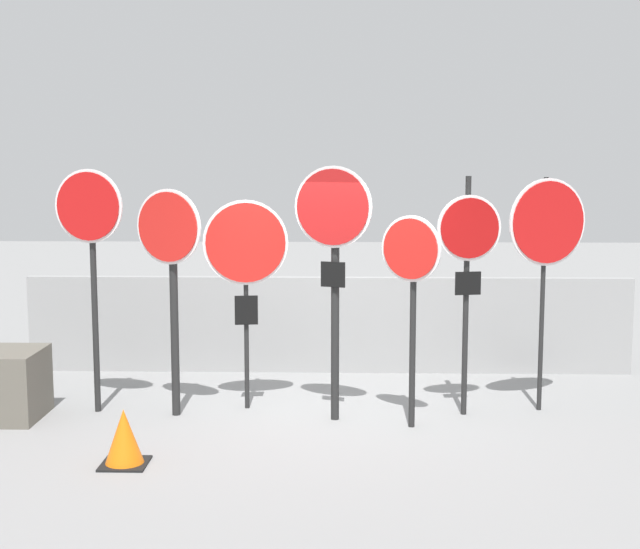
{
  "coord_description": "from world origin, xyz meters",
  "views": [
    {
      "loc": [
        0.19,
        -9.24,
        2.74
      ],
      "look_at": [
        -0.05,
        0.0,
        1.53
      ],
      "focal_mm": 50.0,
      "sensor_mm": 36.0,
      "label": 1
    }
  ],
  "objects": [
    {
      "name": "ground_plane",
      "position": [
        0.0,
        0.0,
        0.0
      ],
      "size": [
        40.0,
        40.0,
        0.0
      ],
      "primitive_type": "plane",
      "color": "gray"
    },
    {
      "name": "fence_back",
      "position": [
        0.0,
        2.01,
        0.62
      ],
      "size": [
        7.73,
        0.12,
        1.23
      ],
      "color": "gray",
      "rests_on": "ground"
    },
    {
      "name": "stop_sign_0",
      "position": [
        -2.49,
        0.08,
        1.96
      ],
      "size": [
        0.77,
        0.21,
        2.63
      ],
      "rotation": [
        0.0,
        0.0,
        -0.23
      ],
      "color": "black",
      "rests_on": "ground"
    },
    {
      "name": "stop_sign_1",
      "position": [
        -1.62,
        -0.03,
        1.69
      ],
      "size": [
        0.73,
        0.35,
        2.43
      ],
      "rotation": [
        0.0,
        0.0,
        -0.42
      ],
      "color": "black",
      "rests_on": "ground"
    },
    {
      "name": "stop_sign_2",
      "position": [
        -0.86,
        0.25,
        1.72
      ],
      "size": [
        0.91,
        0.16,
        2.3
      ],
      "rotation": [
        0.0,
        0.0,
        0.13
      ],
      "color": "black",
      "rests_on": "ground"
    },
    {
      "name": "stop_sign_3",
      "position": [
        0.09,
        -0.15,
        1.87
      ],
      "size": [
        0.8,
        0.31,
        2.66
      ],
      "rotation": [
        0.0,
        0.0,
        -0.34
      ],
      "color": "black",
      "rests_on": "ground"
    },
    {
      "name": "stop_sign_4",
      "position": [
        0.88,
        -0.38,
        1.6
      ],
      "size": [
        0.57,
        0.38,
        2.18
      ],
      "rotation": [
        0.0,
        0.0,
        -0.58
      ],
      "color": "black",
      "rests_on": "ground"
    },
    {
      "name": "stop_sign_5",
      "position": [
        1.5,
        0.08,
        1.77
      ],
      "size": [
        0.68,
        0.17,
        2.56
      ],
      "rotation": [
        0.0,
        0.0,
        0.19
      ],
      "color": "black",
      "rests_on": "ground"
    },
    {
      "name": "stop_sign_6",
      "position": [
        2.36,
        0.27,
        1.95
      ],
      "size": [
        0.88,
        0.37,
        2.54
      ],
      "rotation": [
        0.0,
        0.0,
        0.38
      ],
      "color": "black",
      "rests_on": "ground"
    },
    {
      "name": "traffic_cone_0",
      "position": [
        -1.77,
        -1.56,
        0.25
      ],
      "size": [
        0.42,
        0.42,
        0.51
      ],
      "color": "black",
      "rests_on": "ground"
    },
    {
      "name": "storage_crate",
      "position": [
        -3.43,
        -0.15,
        0.37
      ],
      "size": [
        0.85,
        0.81,
        0.73
      ],
      "color": "#605B51",
      "rests_on": "ground"
    }
  ]
}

